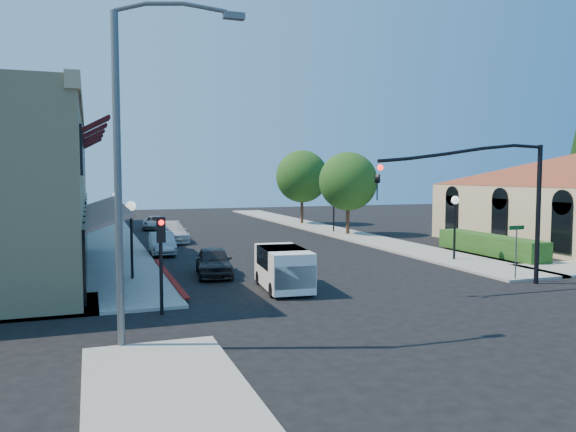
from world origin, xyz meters
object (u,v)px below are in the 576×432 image
object	(u,v)px
parked_car_a	(214,261)
parked_car_d	(154,223)
white_van	(284,266)
lamppost_left_near	(131,220)
secondary_signal	(161,247)
lamppost_right_near	(455,211)
parked_car_b	(162,243)
street_tree_a	(348,181)
street_tree_b	(302,176)
cobra_streetlight	(131,155)
lamppost_left_far	(116,204)
parked_car_c	(172,232)
street_name_sign	(516,243)
lamppost_right_far	(334,199)
signal_mast_arm	(498,190)

from	to	relation	value
parked_car_a	parked_car_d	xyz separation A→B (m)	(-0.18, 23.64, -0.10)
white_van	lamppost_left_near	bearing A→B (deg)	144.64
secondary_signal	parked_car_a	world-z (taller)	secondary_signal
lamppost_right_near	parked_car_b	distance (m)	16.93
street_tree_a	street_tree_b	xyz separation A→B (m)	(0.00, 10.00, 0.35)
cobra_streetlight	lamppost_left_near	distance (m)	10.34
white_van	cobra_streetlight	bearing A→B (deg)	-137.03
lamppost_left_far	parked_car_c	xyz separation A→B (m)	(3.70, 0.03, -2.05)
secondary_signal	parked_car_b	distance (m)	14.94
street_tree_b	street_name_sign	bearing A→B (deg)	-92.50
street_tree_a	secondary_signal	size ratio (longest dim) A/B	1.95
lamppost_right_far	parked_car_c	distance (m)	13.60
lamppost_left_near	parked_car_b	world-z (taller)	lamppost_left_near
cobra_streetlight	parked_car_b	bearing A→B (deg)	80.77
street_tree_b	parked_car_b	distance (m)	22.18
street_name_sign	lamppost_right_near	bearing A→B (deg)	80.22
street_tree_a	parked_car_c	world-z (taller)	street_tree_a
street_tree_b	cobra_streetlight	distance (m)	38.45
lamppost_right_far	parked_car_c	size ratio (longest dim) A/B	0.75
street_tree_a	street_name_sign	distance (m)	20.00
lamppost_left_far	street_tree_b	bearing A→B (deg)	30.03
signal_mast_arm	parked_car_a	world-z (taller)	signal_mast_arm
cobra_streetlight	street_name_sign	bearing A→B (deg)	14.16
lamppost_right_far	secondary_signal	bearing A→B (deg)	-126.14
street_tree_a	white_van	size ratio (longest dim) A/B	1.61
lamppost_right_far	parked_car_b	world-z (taller)	lamppost_right_far
signal_mast_arm	cobra_streetlight	distance (m)	15.45
parked_car_a	white_van	bearing A→B (deg)	-56.24
parked_car_d	lamppost_right_near	bearing A→B (deg)	-52.65
street_tree_b	parked_car_d	world-z (taller)	street_tree_b
lamppost_left_near	lamppost_right_far	xyz separation A→B (m)	(17.00, 16.00, 0.00)
signal_mast_arm	street_name_sign	size ratio (longest dim) A/B	3.20
street_tree_a	white_van	world-z (taller)	street_tree_a
cobra_streetlight	lamppost_left_far	xyz separation A→B (m)	(0.65, 24.00, -2.53)
street_tree_a	secondary_signal	xyz separation A→B (m)	(-16.80, -20.59, -1.88)
lamppost_left_near	white_van	size ratio (longest dim) A/B	0.89
street_tree_b	lamppost_left_near	xyz separation A→B (m)	(-17.30, -24.00, -1.81)
street_tree_a	parked_car_b	bearing A→B (deg)	-158.66
secondary_signal	lamppost_left_near	size ratio (longest dim) A/B	0.93
street_tree_b	signal_mast_arm	size ratio (longest dim) A/B	0.88
white_van	parked_car_b	distance (m)	12.68
street_tree_a	lamppost_right_far	distance (m)	2.49
street_tree_a	lamppost_left_near	xyz separation A→B (m)	(-17.30, -14.00, -1.46)
parked_car_c	parked_car_d	xyz separation A→B (m)	(-0.18, 9.71, -0.12)
parked_car_a	lamppost_right_near	bearing A→B (deg)	7.38
parked_car_d	parked_car_a	bearing A→B (deg)	-81.81
parked_car_b	parked_car_c	distance (m)	6.06
street_tree_a	street_name_sign	xyz separation A→B (m)	(-1.30, -19.80, -2.50)
street_tree_b	signal_mast_arm	distance (m)	30.65
parked_car_d	street_tree_a	bearing A→B (deg)	-27.50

